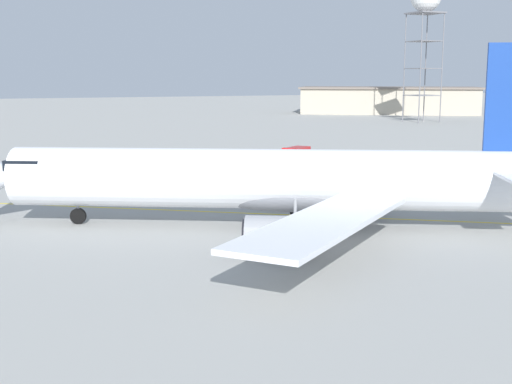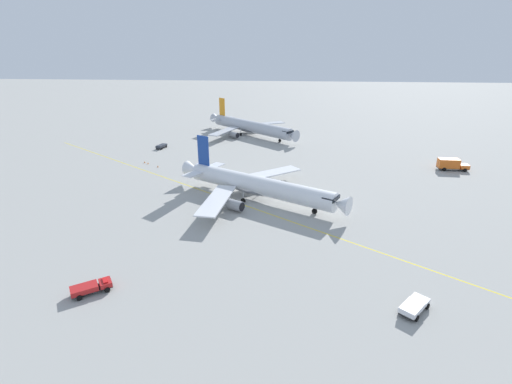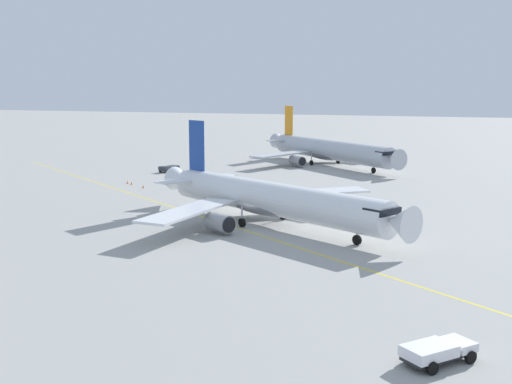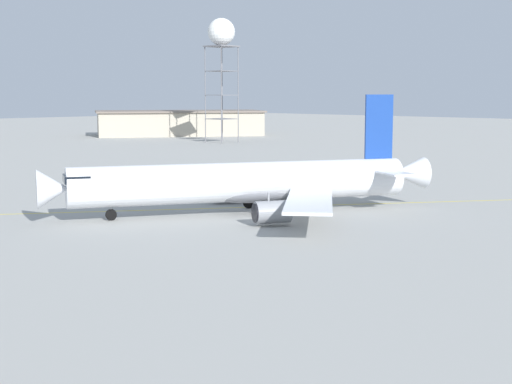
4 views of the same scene
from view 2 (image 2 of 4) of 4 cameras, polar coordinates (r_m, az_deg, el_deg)
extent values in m
plane|color=#9E9E99|center=(81.30, -1.61, -1.08)|extent=(600.00, 600.00, 0.00)
cylinder|color=white|center=(79.72, 0.44, 1.02)|extent=(20.21, 32.66, 4.01)
cone|color=white|center=(71.92, 12.99, -1.89)|extent=(4.78, 4.45, 3.81)
cone|color=white|center=(90.86, -9.64, 3.50)|extent=(4.90, 5.14, 3.40)
cube|color=black|center=(72.29, 11.43, -0.86)|extent=(4.14, 3.73, 0.70)
ellipsoid|color=slate|center=(81.02, -0.60, 0.53)|extent=(9.18, 12.79, 2.20)
cube|color=#193D93|center=(87.07, -8.10, 6.33)|extent=(1.74, 2.93, 6.87)
cube|color=white|center=(90.89, -6.49, 4.01)|extent=(6.00, 4.87, 0.20)
cube|color=white|center=(85.93, -9.49, 2.81)|extent=(6.00, 4.87, 0.20)
cube|color=white|center=(89.72, 2.14, 2.89)|extent=(13.27, 15.20, 0.28)
cube|color=white|center=(74.37, -6.06, -1.23)|extent=(16.47, 5.64, 0.28)
cylinder|color=gray|center=(86.86, 2.82, 1.33)|extent=(3.45, 3.94, 2.12)
cylinder|color=black|center=(86.05, 3.80, 1.11)|extent=(1.65, 0.99, 1.80)
cylinder|color=gray|center=(75.04, -3.23, -2.02)|extent=(3.45, 3.94, 2.12)
cylinder|color=black|center=(74.10, -2.17, -2.31)|extent=(1.65, 0.99, 1.80)
cylinder|color=#9EA0A5|center=(74.44, 9.02, -2.22)|extent=(0.20, 0.20, 2.06)
cylinder|color=black|center=(74.85, 8.98, -2.95)|extent=(0.79, 1.11, 1.10)
cylinder|color=#9EA0A5|center=(83.89, 0.71, 0.82)|extent=(0.20, 0.20, 2.06)
cylinder|color=black|center=(84.26, 0.71, 0.16)|extent=(0.79, 1.11, 1.10)
cylinder|color=#9EA0A5|center=(78.66, -1.99, -0.64)|extent=(0.20, 0.20, 2.06)
cylinder|color=black|center=(79.05, -1.98, -1.33)|extent=(0.79, 1.11, 1.10)
cylinder|color=#B2B7C1|center=(140.46, -0.75, 10.02)|extent=(28.57, 31.84, 4.19)
cone|color=#B2B7C1|center=(126.53, 5.66, 8.64)|extent=(4.97, 4.88, 3.98)
cone|color=#B2B7C1|center=(156.03, -6.07, 11.17)|extent=(5.31, 5.35, 3.56)
cube|color=black|center=(127.73, 4.92, 9.22)|extent=(4.26, 4.15, 0.70)
ellipsoid|color=slate|center=(142.08, -1.29, 9.67)|extent=(11.99, 12.95, 2.30)
cube|color=orange|center=(152.23, -5.24, 12.91)|extent=(2.29, 2.57, 6.75)
cube|color=#B2B7C1|center=(154.89, -4.27, 11.35)|extent=(5.11, 4.93, 0.20)
cube|color=#B2B7C1|center=(151.10, -6.11, 11.04)|extent=(5.11, 4.93, 0.20)
cube|color=#B2B7C1|center=(149.92, 1.29, 10.46)|extent=(10.87, 16.19, 0.28)
cube|color=#B2B7C1|center=(136.50, -4.91, 9.29)|extent=(16.62, 9.06, 0.28)
cylinder|color=gray|center=(146.71, 1.31, 9.71)|extent=(4.02, 4.18, 2.01)
cylinder|color=black|center=(145.36, 1.86, 9.60)|extent=(1.39, 1.24, 1.71)
cylinder|color=gray|center=(136.37, -3.40, 8.78)|extent=(4.02, 4.18, 2.01)
cylinder|color=black|center=(134.93, -2.86, 8.65)|extent=(1.39, 1.24, 1.71)
cylinder|color=#9EA0A5|center=(130.70, 3.68, 8.32)|extent=(0.20, 0.20, 2.05)
cylinder|color=black|center=(130.93, 3.67, 7.88)|extent=(0.95, 1.03, 1.10)
cylinder|color=#9EA0A5|center=(144.53, -0.25, 9.63)|extent=(0.20, 0.20, 2.05)
cylinder|color=black|center=(144.75, -0.25, 9.24)|extent=(0.95, 1.03, 1.10)
cylinder|color=#9EA0A5|center=(139.93, -2.36, 9.22)|extent=(0.20, 0.20, 2.05)
cylinder|color=black|center=(140.15, -2.35, 8.81)|extent=(0.95, 1.03, 1.10)
cube|color=#232326|center=(113.43, 27.94, 3.28)|extent=(2.52, 7.89, 0.20)
cube|color=orange|center=(114.26, 29.27, 3.47)|extent=(2.69, 2.45, 1.00)
cube|color=black|center=(114.62, 29.78, 3.50)|extent=(2.18, 0.17, 0.56)
cube|color=orange|center=(112.64, 27.45, 3.95)|extent=(2.81, 5.36, 2.40)
cylinder|color=black|center=(115.60, 28.99, 3.34)|extent=(0.32, 1.01, 1.00)
cylinder|color=black|center=(113.29, 29.43, 2.93)|extent=(0.32, 1.01, 1.00)
cylinder|color=black|center=(113.77, 26.55, 3.52)|extent=(0.32, 1.01, 1.00)
cylinder|color=black|center=(111.43, 26.94, 3.11)|extent=(0.32, 1.01, 1.00)
cube|color=#232326|center=(52.74, 23.09, -16.04)|extent=(4.78, 4.42, 0.20)
cube|color=white|center=(53.83, 23.88, -14.85)|extent=(2.43, 2.51, 0.55)
cube|color=black|center=(54.27, 24.15, -14.47)|extent=(1.19, 1.38, 0.31)
cube|color=white|center=(51.85, 22.79, -16.08)|extent=(3.73, 3.61, 0.70)
cylinder|color=black|center=(54.36, 22.77, -14.89)|extent=(0.79, 0.73, 0.80)
cylinder|color=black|center=(53.85, 24.84, -15.63)|extent=(0.79, 0.73, 0.80)
cylinder|color=black|center=(51.90, 21.29, -16.56)|extent=(0.79, 0.73, 0.80)
cylinder|color=black|center=(51.37, 23.46, -17.36)|extent=(0.79, 0.73, 0.80)
cube|color=#232326|center=(126.49, -14.30, 6.72)|extent=(4.61, 2.43, 0.20)
cube|color=#2D333D|center=(125.11, -14.67, 6.74)|extent=(1.66, 2.11, 0.70)
cube|color=black|center=(124.62, -14.80, 6.72)|extent=(0.39, 1.57, 0.39)
cube|color=#2D333D|center=(127.02, -14.14, 6.98)|extent=(3.18, 2.41, 0.60)
cylinder|color=black|center=(124.77, -14.27, 6.48)|extent=(0.68, 0.40, 0.64)
cylinder|color=black|center=(125.73, -15.01, 6.52)|extent=(0.68, 0.40, 0.64)
cylinder|color=black|center=(127.21, -13.61, 6.82)|extent=(0.68, 0.40, 0.64)
cylinder|color=black|center=(128.15, -14.35, 6.85)|extent=(0.68, 0.40, 0.64)
cube|color=#232326|center=(56.47, -23.91, -13.51)|extent=(4.38, 5.20, 0.20)
cube|color=red|center=(56.34, -22.12, -12.78)|extent=(2.52, 2.42, 0.65)
cube|color=black|center=(56.33, -21.44, -12.56)|extent=(1.40, 1.03, 0.36)
cube|color=red|center=(56.21, -24.88, -13.31)|extent=(3.61, 3.95, 0.70)
cube|color=red|center=(56.11, -22.18, -12.42)|extent=(1.48, 1.29, 0.16)
cylinder|color=black|center=(57.45, -22.21, -12.71)|extent=(0.67, 0.78, 0.76)
cylinder|color=black|center=(55.79, -21.87, -13.76)|extent=(0.67, 0.78, 0.76)
cylinder|color=black|center=(57.33, -25.70, -13.39)|extent=(0.67, 0.78, 0.76)
cylinder|color=black|center=(55.67, -25.48, -14.47)|extent=(0.67, 0.78, 0.76)
cube|color=yellow|center=(76.10, 0.09, -2.70)|extent=(101.40, 143.49, 0.01)
cone|color=orange|center=(106.39, -14.84, 3.85)|extent=(0.36, 0.36, 0.55)
cylinder|color=white|center=(106.38, -14.84, 3.86)|extent=(0.22, 0.22, 0.06)
cone|color=orange|center=(110.07, -16.25, 4.29)|extent=(0.36, 0.36, 0.55)
cylinder|color=white|center=(110.06, -16.25, 4.30)|extent=(0.22, 0.22, 0.06)
cone|color=orange|center=(111.40, -16.73, 4.44)|extent=(0.36, 0.36, 0.55)
cylinder|color=white|center=(111.39, -16.73, 4.45)|extent=(0.22, 0.22, 0.06)
camera|label=1|loc=(117.54, 11.64, 10.66)|focal=47.46mm
camera|label=3|loc=(23.71, 79.61, -35.93)|focal=46.26mm
camera|label=4|loc=(138.82, 26.05, 11.51)|focal=53.18mm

